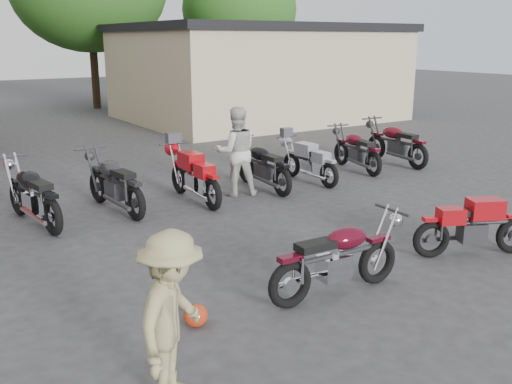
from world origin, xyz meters
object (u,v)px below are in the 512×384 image
vintage_motorcycle (339,253)px  row_bike_4 (194,173)px  row_bike_3 (114,180)px  sportbike (477,222)px  row_bike_2 (32,191)px  helmet (196,315)px  row_bike_5 (262,163)px  person_tan (173,317)px  row_bike_6 (309,159)px  row_bike_8 (396,141)px  person_light (236,152)px  row_bike_7 (356,148)px

vintage_motorcycle → row_bike_4: bearing=86.6°
row_bike_3 → vintage_motorcycle: bearing=-174.3°
row_bike_4 → sportbike: bearing=-155.5°
row_bike_2 → helmet: bearing=179.2°
row_bike_2 → row_bike_5: 4.77m
helmet → row_bike_4: size_ratio=0.14×
person_tan → row_bike_6: size_ratio=0.87×
row_bike_4 → row_bike_8: (6.08, 0.33, 0.03)m
person_light → helmet: bearing=74.0°
person_tan → row_bike_3: bearing=31.9°
sportbike → row_bike_7: size_ratio=0.93×
row_bike_2 → person_tan: bearing=170.4°
row_bike_2 → row_bike_8: 9.15m
row_bike_8 → helmet: bearing=123.7°
row_bike_2 → row_bike_6: (6.01, -0.19, -0.08)m
row_bike_7 → row_bike_6: bearing=109.6°
person_light → person_tan: bearing=74.1°
row_bike_4 → row_bike_5: row_bike_4 is taller
row_bike_5 → row_bike_6: bearing=-91.0°
vintage_motorcycle → person_light: (1.44, 4.89, 0.37)m
sportbike → helmet: size_ratio=6.32×
person_tan → row_bike_7: bearing=-5.4°
row_bike_3 → row_bike_7: 6.27m
row_bike_8 → person_light: bearing=97.3°
sportbike → row_bike_7: bearing=90.1°
sportbike → row_bike_7: (2.50, 5.34, 0.04)m
person_tan → row_bike_7: person_tan is taller
row_bike_4 → row_bike_5: size_ratio=1.01×
row_bike_4 → row_bike_6: size_ratio=1.11×
person_tan → row_bike_2: bearing=45.8°
helmet → row_bike_3: bearing=80.6°
sportbike → row_bike_6: (0.76, 5.03, 0.00)m
row_bike_4 → row_bike_8: size_ratio=0.96×
person_light → row_bike_5: 0.81m
row_bike_8 → row_bike_7: bearing=93.2°
row_bike_7 → sportbike: bearing=164.4°
row_bike_5 → vintage_motorcycle: bearing=157.9°
vintage_motorcycle → row_bike_8: bearing=40.8°
row_bike_2 → row_bike_6: bearing=-100.5°
row_bike_5 → row_bike_6: row_bike_5 is taller
row_bike_7 → row_bike_4: bearing=103.4°
sportbike → helmet: sportbike is taller
vintage_motorcycle → row_bike_8: 8.39m
row_bike_5 → row_bike_8: 4.38m
row_bike_5 → row_bike_7: bearing=-83.7°
person_tan → row_bike_6: (6.10, 5.80, -0.27)m
row_bike_3 → row_bike_8: 7.66m
person_light → person_tan: (-4.13, -5.74, -0.13)m
person_light → row_bike_6: 2.01m
person_light → row_bike_7: size_ratio=0.94×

